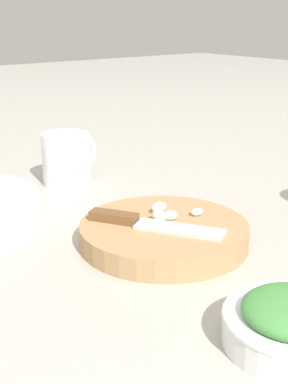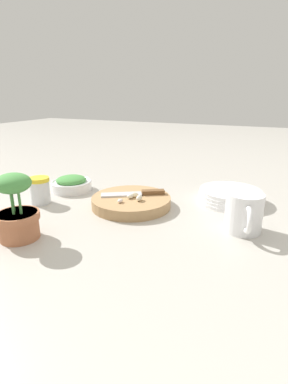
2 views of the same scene
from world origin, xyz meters
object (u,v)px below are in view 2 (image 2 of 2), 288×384
cutting_board (131,202)px  chef_knife (137,193)px  garlic_cloves (133,197)px  potted_herb (17,211)px  spice_jar (40,190)px  plate_stack (230,196)px  coffee_mug (244,213)px  herb_bowl (72,184)px

cutting_board → chef_knife: size_ratio=1.33×
garlic_cloves → potted_herb: (0.16, 0.27, 0.03)m
spice_jar → plate_stack: bearing=-154.8°
chef_knife → spice_jar: (0.27, 0.11, 0.01)m
garlic_cloves → coffee_mug: size_ratio=0.62×
plate_stack → potted_herb: bearing=48.0°
garlic_cloves → coffee_mug: (-0.31, 0.02, 0.01)m
herb_bowl → coffee_mug: coffee_mug is taller
chef_knife → coffee_mug: size_ratio=1.42×
coffee_mug → plate_stack: coffee_mug is taller
potted_herb → chef_knife: bearing=-115.8°
cutting_board → potted_herb: potted_herb is taller
chef_knife → spice_jar: spice_jar is taller
herb_bowl → potted_herb: (-0.11, 0.34, 0.04)m
herb_bowl → potted_herb: 0.37m
cutting_board → spice_jar: bearing=18.0°
coffee_mug → plate_stack: size_ratio=0.63×
cutting_board → herb_bowl: size_ratio=1.69×
chef_knife → garlic_cloves: bearing=160.5°
chef_knife → garlic_cloves: size_ratio=2.28×
plate_stack → spice_jar: bearing=25.2°
cutting_board → coffee_mug: (-0.32, 0.04, 0.03)m
cutting_board → spice_jar: 0.28m
cutting_board → plate_stack: size_ratio=1.19×
chef_knife → garlic_cloves: (-0.01, 0.04, 0.00)m
cutting_board → herb_bowl: (0.26, -0.05, 0.01)m
herb_bowl → coffee_mug: bearing=171.0°
cutting_board → plate_stack: bearing=-148.2°
garlic_cloves → spice_jar: 0.29m
garlic_cloves → coffee_mug: bearing=176.3°
garlic_cloves → potted_herb: 0.32m
garlic_cloves → plate_stack: (-0.25, -0.18, -0.02)m
herb_bowl → potted_herb: potted_herb is taller
spice_jar → coffee_mug: size_ratio=0.65×
spice_jar → potted_herb: (-0.12, 0.20, 0.03)m
cutting_board → spice_jar: (0.27, 0.09, 0.03)m
coffee_mug → potted_herb: size_ratio=0.79×
chef_knife → cutting_board: bearing=134.1°
garlic_cloves → herb_bowl: (0.27, -0.07, -0.01)m
cutting_board → potted_herb: size_ratio=1.50×
potted_herb → herb_bowl: bearing=-71.8°
potted_herb → garlic_cloves: bearing=-120.4°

